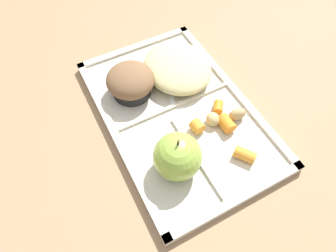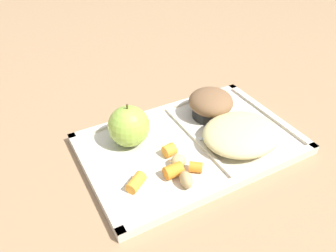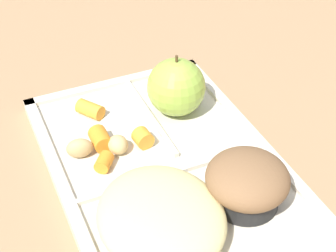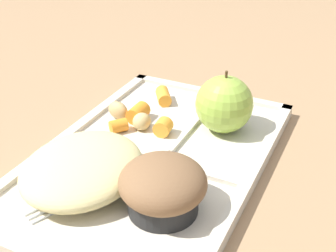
# 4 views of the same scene
# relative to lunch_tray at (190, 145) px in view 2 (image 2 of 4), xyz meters

# --- Properties ---
(ground) EXTENTS (6.00, 6.00, 0.00)m
(ground) POSITION_rel_lunch_tray_xyz_m (0.00, -0.00, -0.01)
(ground) COLOR #997551
(lunch_tray) EXTENTS (0.40, 0.26, 0.02)m
(lunch_tray) POSITION_rel_lunch_tray_xyz_m (0.00, 0.00, 0.00)
(lunch_tray) COLOR beige
(lunch_tray) RESTS_ON ground
(green_apple) EXTENTS (0.08, 0.08, 0.09)m
(green_apple) POSITION_rel_lunch_tray_xyz_m (-0.10, 0.06, 0.04)
(green_apple) COLOR #93B742
(green_apple) RESTS_ON lunch_tray
(bran_muffin) EXTENTS (0.09, 0.09, 0.06)m
(bran_muffin) POSITION_rel_lunch_tray_xyz_m (0.08, 0.06, 0.03)
(bran_muffin) COLOR black
(bran_muffin) RESTS_ON lunch_tray
(carrot_slice_diagonal) EXTENTS (0.02, 0.02, 0.02)m
(carrot_slice_diagonal) POSITION_rel_lunch_tray_xyz_m (-0.05, -0.01, 0.02)
(carrot_slice_diagonal) COLOR orange
(carrot_slice_diagonal) RESTS_ON lunch_tray
(carrot_slice_small) EXTENTS (0.04, 0.04, 0.02)m
(carrot_slice_small) POSITION_rel_lunch_tray_xyz_m (-0.14, -0.05, 0.02)
(carrot_slice_small) COLOR orange
(carrot_slice_small) RESTS_ON lunch_tray
(carrot_slice_large) EXTENTS (0.03, 0.03, 0.02)m
(carrot_slice_large) POSITION_rel_lunch_tray_xyz_m (-0.03, -0.07, 0.01)
(carrot_slice_large) COLOR orange
(carrot_slice_large) RESTS_ON lunch_tray
(carrot_slice_center) EXTENTS (0.03, 0.02, 0.02)m
(carrot_slice_center) POSITION_rel_lunch_tray_xyz_m (-0.07, -0.06, 0.02)
(carrot_slice_center) COLOR orange
(carrot_slice_center) RESTS_ON lunch_tray
(potato_chunk_wedge) EXTENTS (0.03, 0.04, 0.03)m
(potato_chunk_wedge) POSITION_rel_lunch_tray_xyz_m (-0.06, -0.09, 0.02)
(potato_chunk_wedge) COLOR tan
(potato_chunk_wedge) RESTS_ON lunch_tray
(potato_chunk_small) EXTENTS (0.03, 0.03, 0.02)m
(potato_chunk_small) POSITION_rel_lunch_tray_xyz_m (-0.05, -0.04, 0.02)
(potato_chunk_small) COLOR tan
(potato_chunk_small) RESTS_ON lunch_tray
(egg_noodle_pile) EXTENTS (0.15, 0.13, 0.04)m
(egg_noodle_pile) POSITION_rel_lunch_tray_xyz_m (0.08, -0.04, 0.03)
(egg_noodle_pile) COLOR #D6C684
(egg_noodle_pile) RESTS_ON lunch_tray
(meatball_side) EXTENTS (0.03, 0.03, 0.03)m
(meatball_side) POSITION_rel_lunch_tray_xyz_m (0.08, -0.04, 0.02)
(meatball_side) COLOR brown
(meatball_side) RESTS_ON lunch_tray
(meatball_back) EXTENTS (0.03, 0.03, 0.03)m
(meatball_back) POSITION_rel_lunch_tray_xyz_m (0.08, -0.03, 0.02)
(meatball_back) COLOR brown
(meatball_back) RESTS_ON lunch_tray
(meatball_center) EXTENTS (0.03, 0.03, 0.03)m
(meatball_center) POSITION_rel_lunch_tray_xyz_m (0.06, -0.07, 0.02)
(meatball_center) COLOR brown
(meatball_center) RESTS_ON lunch_tray
(plastic_fork) EXTENTS (0.15, 0.08, 0.00)m
(plastic_fork) POSITION_rel_lunch_tray_xyz_m (0.10, -0.03, 0.01)
(plastic_fork) COLOR white
(plastic_fork) RESTS_ON lunch_tray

